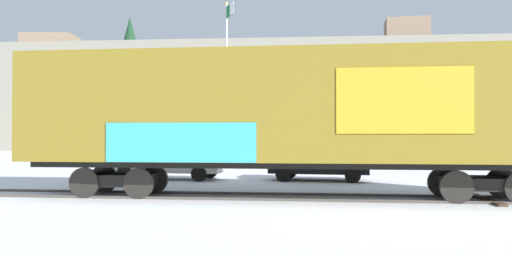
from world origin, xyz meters
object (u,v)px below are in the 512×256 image
(freight_car, at_px, (293,110))
(parked_car_silver, at_px, (167,161))
(parked_car_black, at_px, (318,160))
(flagpole, at_px, (227,67))

(freight_car, xyz_separation_m, parked_car_silver, (-5.51, 6.06, -1.86))
(parked_car_black, bearing_deg, parked_car_silver, 179.25)
(flagpole, bearing_deg, parked_car_silver, -104.28)
(freight_car, height_order, parked_car_black, freight_car)
(freight_car, bearing_deg, parked_car_black, 80.72)
(parked_car_silver, height_order, parked_car_black, parked_car_black)
(freight_car, distance_m, parked_car_black, 6.32)
(freight_car, relative_size, parked_car_silver, 3.30)
(freight_car, distance_m, flagpole, 13.62)
(parked_car_black, bearing_deg, flagpole, 125.55)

